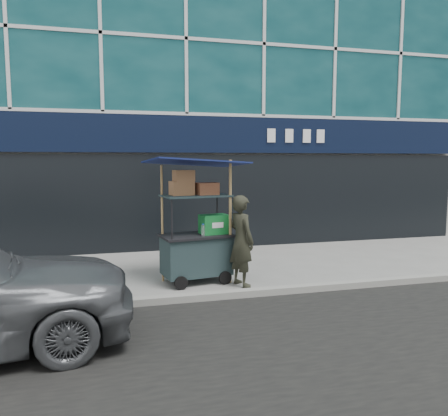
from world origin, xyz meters
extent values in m
plane|color=slate|center=(0.00, 0.00, 0.00)|extent=(80.00, 80.00, 0.00)
cube|color=gray|center=(0.00, -0.20, 0.06)|extent=(80.00, 0.18, 0.12)
cube|color=slate|center=(0.00, 7.00, 6.00)|extent=(16.00, 6.00, 12.00)
cube|color=black|center=(0.00, 3.86, 2.90)|extent=(15.68, 0.06, 0.90)
cube|color=black|center=(0.00, 3.90, 1.20)|extent=(15.68, 0.04, 2.40)
cube|color=black|center=(-0.36, 0.90, 0.51)|extent=(1.31, 0.90, 0.71)
cylinder|color=black|center=(-0.72, 0.46, 0.12)|extent=(0.25, 0.09, 0.24)
cylinder|color=black|center=(0.12, 0.60, 0.12)|extent=(0.25, 0.09, 0.24)
cube|color=black|center=(-0.36, 0.90, 0.88)|extent=(1.41, 0.99, 0.04)
cylinder|color=black|center=(-0.86, 0.51, 1.24)|extent=(0.03, 0.03, 0.76)
cylinder|color=black|center=(0.24, 0.69, 1.24)|extent=(0.03, 0.03, 0.76)
cylinder|color=black|center=(-0.96, 1.10, 1.24)|extent=(0.03, 0.03, 0.76)
cylinder|color=black|center=(0.14, 1.29, 1.24)|extent=(0.03, 0.03, 0.76)
cube|color=black|center=(-0.36, 0.90, 1.62)|extent=(1.31, 0.90, 0.03)
cylinder|color=#A08448|center=(0.24, 0.69, 1.14)|extent=(0.06, 0.06, 2.28)
cylinder|color=#A08448|center=(-0.96, 1.10, 1.09)|extent=(0.05, 0.05, 2.17)
cube|color=#0D134B|center=(-0.36, 0.90, 2.23)|extent=(1.90, 1.48, 0.20)
cube|color=#0E5A1A|center=(-0.02, 0.90, 1.08)|extent=(0.56, 0.43, 0.35)
cylinder|color=silver|center=(-0.27, 0.71, 1.00)|extent=(0.08, 0.08, 0.20)
cylinder|color=blue|center=(-0.27, 0.71, 1.11)|extent=(0.04, 0.04, 0.02)
cube|color=olive|center=(-0.62, 0.91, 1.76)|extent=(0.45, 0.37, 0.25)
cube|color=olive|center=(-0.15, 0.88, 1.74)|extent=(0.43, 0.34, 0.22)
cube|color=olive|center=(-0.58, 0.89, 1.99)|extent=(0.39, 0.32, 0.20)
imported|color=#27291E|center=(0.38, 0.46, 0.83)|extent=(0.57, 0.70, 1.65)
camera|label=1|loc=(-1.87, -6.95, 2.28)|focal=35.00mm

